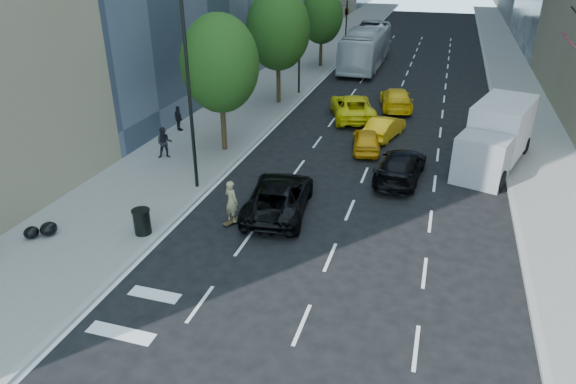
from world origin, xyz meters
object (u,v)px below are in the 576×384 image
(skateboarder, at_px, (232,204))
(city_bus, at_px, (366,47))
(black_sedan_mercedes, at_px, (400,166))
(black_sedan_lincoln, at_px, (279,196))
(box_truck, at_px, (496,136))
(trash_can, at_px, (142,222))

(skateboarder, distance_m, city_bus, 32.49)
(black_sedan_mercedes, bearing_deg, city_bus, -72.47)
(skateboarder, height_order, black_sedan_lincoln, skateboarder)
(skateboarder, bearing_deg, city_bus, -66.23)
(black_sedan_lincoln, bearing_deg, black_sedan_mercedes, -139.95)
(black_sedan_mercedes, bearing_deg, black_sedan_lincoln, 51.20)
(skateboarder, xyz_separation_m, box_truck, (10.85, 9.95, 0.75))
(black_sedan_lincoln, distance_m, box_truck, 12.52)
(trash_can, bearing_deg, city_bus, 84.37)
(skateboarder, relative_size, city_bus, 0.14)
(black_sedan_lincoln, bearing_deg, trash_can, 31.84)
(black_sedan_lincoln, height_order, city_bus, city_bus)
(city_bus, relative_size, box_truck, 1.79)
(trash_can, bearing_deg, box_truck, 40.82)
(black_sedan_mercedes, bearing_deg, box_truck, -139.42)
(skateboarder, relative_size, black_sedan_lincoln, 0.34)
(box_truck, distance_m, trash_can, 18.38)
(skateboarder, bearing_deg, box_truck, -113.06)
(skateboarder, height_order, city_bus, city_bus)
(black_sedan_lincoln, xyz_separation_m, box_truck, (9.29, 8.34, 0.92))
(black_sedan_lincoln, distance_m, city_bus, 30.91)
(box_truck, height_order, trash_can, box_truck)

